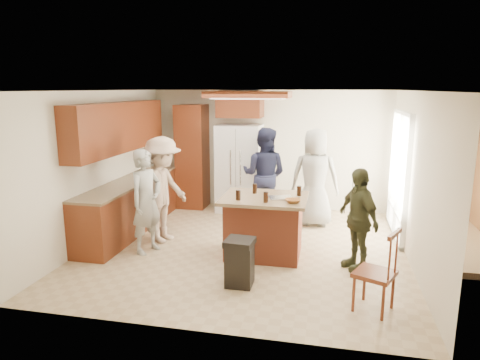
% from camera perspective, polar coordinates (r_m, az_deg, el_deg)
% --- Properties ---
extents(person_front_left, '(0.62, 0.71, 1.63)m').
position_cam_1_polar(person_front_left, '(6.78, -12.37, -2.82)').
color(person_front_left, gray).
rests_on(person_front_left, ground).
extents(person_behind_left, '(0.95, 0.67, 1.81)m').
position_cam_1_polar(person_behind_left, '(8.21, 3.24, 0.69)').
color(person_behind_left, '#1C1F38').
rests_on(person_behind_left, ground).
extents(person_behind_right, '(0.93, 0.63, 1.83)m').
position_cam_1_polar(person_behind_right, '(8.03, 9.94, 0.33)').
color(person_behind_right, gray).
rests_on(person_behind_right, ground).
extents(person_side_right, '(0.82, 0.96, 1.47)m').
position_cam_1_polar(person_side_right, '(6.26, 15.42, -5.04)').
color(person_side_right, '#3A3C23').
rests_on(person_side_right, ground).
extents(person_counter, '(0.83, 1.25, 1.77)m').
position_cam_1_polar(person_counter, '(7.20, -10.35, -1.32)').
color(person_counter, '#9F836D').
rests_on(person_counter, ground).
extents(left_cabinetry, '(0.64, 3.00, 2.30)m').
position_cam_1_polar(left_cabinetry, '(7.85, -14.95, 0.12)').
color(left_cabinetry, maroon).
rests_on(left_cabinetry, ground).
extents(back_wall_units, '(1.80, 0.60, 2.45)m').
position_cam_1_polar(back_wall_units, '(9.09, -4.81, 4.81)').
color(back_wall_units, maroon).
rests_on(back_wall_units, ground).
extents(refrigerator, '(0.90, 0.76, 1.80)m').
position_cam_1_polar(refrigerator, '(8.90, -0.07, 1.56)').
color(refrigerator, white).
rests_on(refrigerator, ground).
extents(kitchen_island, '(1.28, 1.03, 0.93)m').
position_cam_1_polar(kitchen_island, '(6.60, 3.24, -6.08)').
color(kitchen_island, '#A3442A').
rests_on(kitchen_island, ground).
extents(island_items, '(0.97, 0.61, 0.15)m').
position_cam_1_polar(island_items, '(6.32, 5.10, -2.24)').
color(island_items, silver).
rests_on(island_items, kitchen_island).
extents(trash_bin, '(0.39, 0.39, 0.63)m').
position_cam_1_polar(trash_bin, '(5.67, -0.05, -10.86)').
color(trash_bin, black).
rests_on(trash_bin, ground).
extents(spindle_chair, '(0.56, 0.56, 0.99)m').
position_cam_1_polar(spindle_chair, '(5.25, 17.73, -11.85)').
color(spindle_chair, maroon).
rests_on(spindle_chair, ground).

